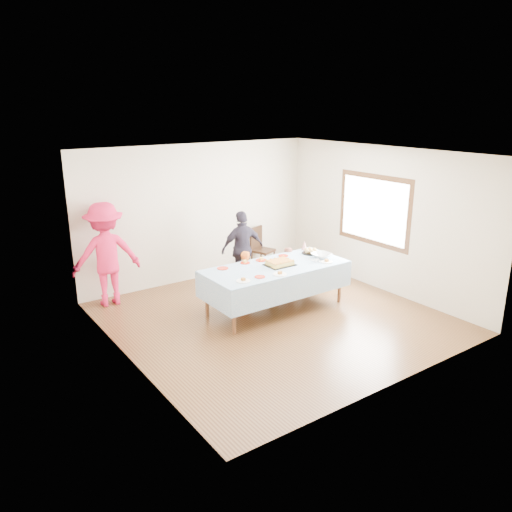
% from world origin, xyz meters
% --- Properties ---
extents(ground, '(5.00, 5.00, 0.00)m').
position_xyz_m(ground, '(0.00, 0.00, 0.00)').
color(ground, '#432513').
rests_on(ground, ground).
extents(room_walls, '(5.04, 5.04, 2.72)m').
position_xyz_m(room_walls, '(0.05, 0.00, 1.77)').
color(room_walls, beige).
rests_on(room_walls, ground).
extents(party_table, '(2.50, 1.10, 0.78)m').
position_xyz_m(party_table, '(0.25, 0.32, 0.72)').
color(party_table, '#522E1C').
rests_on(party_table, ground).
extents(birthday_cake, '(0.48, 0.37, 0.08)m').
position_xyz_m(birthday_cake, '(0.33, 0.31, 0.82)').
color(birthday_cake, black).
rests_on(birthday_cake, party_table).
extents(rolls_tray, '(0.32, 0.32, 0.10)m').
position_xyz_m(rolls_tray, '(1.22, 0.53, 0.82)').
color(rolls_tray, black).
rests_on(rolls_tray, party_table).
extents(punch_bowl, '(0.34, 0.34, 0.08)m').
position_xyz_m(punch_bowl, '(1.20, 0.22, 0.82)').
color(punch_bowl, silver).
rests_on(punch_bowl, party_table).
extents(party_hat, '(0.11, 0.11, 0.18)m').
position_xyz_m(party_hat, '(1.28, 0.78, 0.87)').
color(party_hat, silver).
rests_on(party_hat, party_table).
extents(fork_pile, '(0.24, 0.18, 0.07)m').
position_xyz_m(fork_pile, '(0.96, 0.09, 0.81)').
color(fork_pile, white).
rests_on(fork_pile, party_table).
extents(plate_red_far_a, '(0.19, 0.19, 0.01)m').
position_xyz_m(plate_red_far_a, '(-0.56, 0.71, 0.79)').
color(plate_red_far_a, red).
rests_on(plate_red_far_a, party_table).
extents(plate_red_far_b, '(0.17, 0.17, 0.01)m').
position_xyz_m(plate_red_far_b, '(-0.09, 0.74, 0.79)').
color(plate_red_far_b, red).
rests_on(plate_red_far_b, party_table).
extents(plate_red_far_c, '(0.20, 0.20, 0.01)m').
position_xyz_m(plate_red_far_c, '(0.23, 0.70, 0.79)').
color(plate_red_far_c, red).
rests_on(plate_red_far_c, party_table).
extents(plate_red_far_d, '(0.18, 0.18, 0.01)m').
position_xyz_m(plate_red_far_d, '(0.72, 0.69, 0.79)').
color(plate_red_far_d, red).
rests_on(plate_red_far_d, party_table).
extents(plate_red_near, '(0.17, 0.17, 0.01)m').
position_xyz_m(plate_red_near, '(-0.30, 0.01, 0.79)').
color(plate_red_near, red).
rests_on(plate_red_near, party_table).
extents(plate_white_left, '(0.22, 0.22, 0.01)m').
position_xyz_m(plate_white_left, '(-0.62, -0.00, 0.79)').
color(plate_white_left, white).
rests_on(plate_white_left, party_table).
extents(plate_white_mid, '(0.23, 0.23, 0.01)m').
position_xyz_m(plate_white_mid, '(0.04, -0.08, 0.79)').
color(plate_white_mid, white).
rests_on(plate_white_mid, party_table).
extents(plate_white_right, '(0.21, 0.21, 0.01)m').
position_xyz_m(plate_white_right, '(1.11, -0.03, 0.79)').
color(plate_white_right, white).
rests_on(plate_white_right, party_table).
extents(dining_chair, '(0.51, 0.51, 0.92)m').
position_xyz_m(dining_chair, '(1.29, 2.22, 0.51)').
color(dining_chair, black).
rests_on(dining_chair, ground).
extents(toddler_left, '(0.37, 0.27, 0.94)m').
position_xyz_m(toddler_left, '(0.00, 0.90, 0.47)').
color(toddler_left, '#D15B1A').
rests_on(toddler_left, ground).
extents(toddler_mid, '(0.40, 0.29, 0.76)m').
position_xyz_m(toddler_mid, '(0.65, 0.90, 0.38)').
color(toddler_mid, '#296622').
rests_on(toddler_mid, ground).
extents(toddler_right, '(0.48, 0.41, 0.85)m').
position_xyz_m(toddler_right, '(0.97, 0.90, 0.42)').
color(toddler_right, '#C7725D').
rests_on(toddler_right, ground).
extents(adult_left, '(1.25, 0.81, 1.83)m').
position_xyz_m(adult_left, '(-2.02, 2.20, 0.91)').
color(adult_left, '#D71A49').
rests_on(adult_left, ground).
extents(adult_right, '(0.91, 0.50, 1.48)m').
position_xyz_m(adult_right, '(0.45, 1.63, 0.74)').
color(adult_right, '#2A2533').
rests_on(adult_right, ground).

